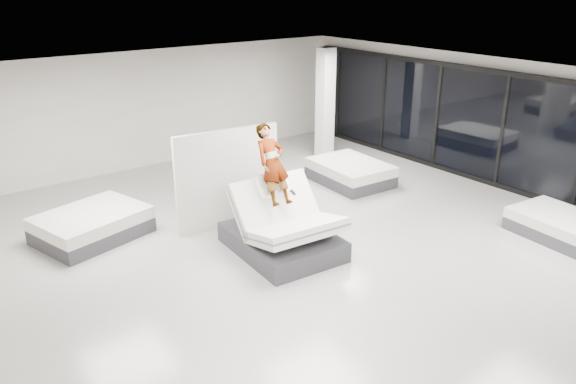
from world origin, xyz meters
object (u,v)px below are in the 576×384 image
object	(u,v)px
remote	(293,192)
flat_bed_right_far	(350,172)
flat_bed_left_far	(92,225)
hero_bed	(283,231)
person	(273,180)
divider_panel	(228,178)
column	(325,104)
flat_bed_right_near	(559,225)

from	to	relation	value
remote	flat_bed_right_far	xyz separation A→B (m)	(3.53, 2.11, -0.92)
flat_bed_right_far	flat_bed_left_far	world-z (taller)	flat_bed_left_far
flat_bed_right_far	hero_bed	bearing A→B (deg)	-150.90
remote	flat_bed_right_far	world-z (taller)	remote
remote	person	bearing A→B (deg)	122.15
divider_panel	flat_bed_right_far	size ratio (longest dim) A/B	1.11
hero_bed	flat_bed_right_far	world-z (taller)	hero_bed
person	divider_panel	world-z (taller)	divider_panel
person	column	bearing A→B (deg)	43.90
person	divider_panel	size ratio (longest dim) A/B	0.69
hero_bed	divider_panel	size ratio (longest dim) A/B	1.01
flat_bed_right_near	hero_bed	bearing A→B (deg)	149.66
person	divider_panel	distance (m)	1.43
hero_bed	person	world-z (taller)	person
hero_bed	person	xyz separation A→B (m)	(0.03, 0.35, 0.93)
hero_bed	flat_bed_right_far	size ratio (longest dim) A/B	1.12
remote	flat_bed_left_far	distance (m)	4.23
flat_bed_left_far	column	distance (m)	7.55
flat_bed_right_far	column	bearing A→B (deg)	67.15
flat_bed_right_far	flat_bed_left_far	size ratio (longest dim) A/B	0.89
person	flat_bed_left_far	xyz separation A→B (m)	(-2.75, 2.54, -1.10)
flat_bed_left_far	remote	bearing A→B (deg)	-44.57
person	flat_bed_right_far	world-z (taller)	person
remote	column	size ratio (longest dim) A/B	0.04
hero_bed	person	bearing A→B (deg)	85.58
divider_panel	remote	bearing A→B (deg)	-72.18
hero_bed	flat_bed_right_near	distance (m)	5.73
person	flat_bed_left_far	world-z (taller)	person
person	remote	size ratio (longest dim) A/B	11.50
flat_bed_right_near	flat_bed_left_far	distance (m)	9.60
hero_bed	flat_bed_right_far	distance (m)	4.30
divider_panel	flat_bed_right_far	distance (m)	3.99
hero_bed	flat_bed_right_near	size ratio (longest dim) A/B	1.25
divider_panel	column	distance (m)	5.35
person	flat_bed_right_near	bearing A→B (deg)	-28.95
hero_bed	divider_panel	distance (m)	1.84
person	flat_bed_right_far	distance (m)	4.26
flat_bed_right_far	column	distance (m)	2.57
flat_bed_right_near	flat_bed_left_far	bearing A→B (deg)	143.03
remote	divider_panel	world-z (taller)	divider_panel
hero_bed	flat_bed_left_far	xyz separation A→B (m)	(-2.73, 2.88, -0.17)
hero_bed	remote	world-z (taller)	hero_bed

